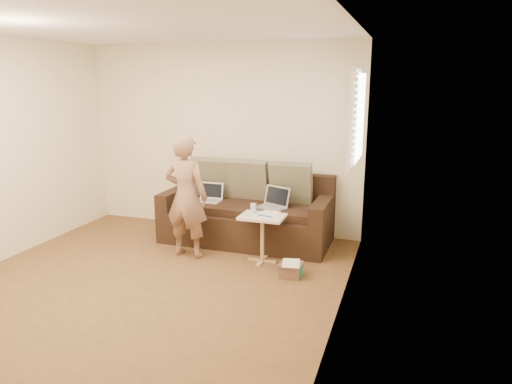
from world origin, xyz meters
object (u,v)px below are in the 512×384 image
sofa (246,210)px  drinking_glass (253,209)px  laptop_silver (270,209)px  side_table (262,239)px  person (186,196)px  striped_box (291,269)px  laptop_white (208,201)px

sofa → drinking_glass: sofa is taller
laptop_silver → side_table: 0.53m
laptop_silver → side_table: size_ratio=0.67×
side_table → person: bearing=-173.8°
laptop_silver → striped_box: (0.48, -0.78, -0.44)m
side_table → sofa: bearing=123.8°
laptop_white → side_table: size_ratio=0.58×
sofa → side_table: size_ratio=3.88×
person → drinking_glass: person is taller
laptop_silver → drinking_glass: (-0.08, -0.42, 0.11)m
laptop_silver → person: bearing=-124.4°
striped_box → side_table: bearing=144.6°
drinking_glass → laptop_white: bearing=147.9°
laptop_white → side_table: 1.12m
laptop_white → side_table: laptop_white is taller
laptop_silver → laptop_white: bearing=-163.3°
sofa → laptop_silver: bearing=-22.6°
person → drinking_glass: size_ratio=12.49×
laptop_white → sofa: bearing=5.8°
person → striped_box: person is taller
side_table → drinking_glass: (-0.13, 0.05, 0.34)m
drinking_glass → sofa: bearing=116.9°
sofa → person: bearing=-124.9°
laptop_white → side_table: bearing=-31.9°
laptop_white → striped_box: (1.37, -0.87, -0.44)m
sofa → laptop_silver: 0.41m
laptop_silver → side_table: laptop_silver is taller
laptop_white → striped_box: laptop_white is taller
laptop_white → person: person is taller
person → side_table: size_ratio=2.64×
sofa → side_table: 0.77m
laptop_silver → person: person is taller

